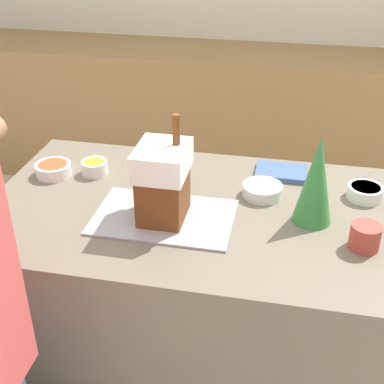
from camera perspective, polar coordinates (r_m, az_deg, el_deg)
The scene contains 11 objects.
back_cabinet_block at distance 3.79m, azimuth 7.29°, elevation 7.58°, with size 6.00×0.60×0.94m.
kitchen_island at distance 2.09m, azimuth 2.11°, elevation -13.03°, with size 1.56×0.85×0.95m.
baking_tray at distance 1.75m, azimuth -3.01°, elevation -2.69°, with size 0.46×0.30×0.01m.
gingerbread_house at distance 1.68m, azimuth -3.12°, elevation 1.21°, with size 0.16×0.20×0.35m.
decorative_tree at distance 1.71m, azimuth 13.11°, elevation 1.31°, with size 0.13×0.13×0.30m.
candy_bowl_front_corner at distance 2.04m, azimuth -10.35°, elevation 2.65°, with size 0.10×0.10×0.05m.
candy_bowl_near_tray_right at distance 1.95m, azimuth 17.98°, elevation 0.03°, with size 0.12×0.12×0.05m.
candy_bowl_beside_tree at distance 1.88m, azimuth 7.52°, elevation 0.23°, with size 0.14×0.14×0.04m.
candy_bowl_far_left at distance 2.07m, azimuth -14.58°, elevation 2.39°, with size 0.13×0.13×0.05m.
cookbook at distance 2.04m, azimuth 9.48°, elevation 2.11°, with size 0.19×0.14×0.02m.
mug at distance 1.68m, azimuth 17.97°, elevation -4.55°, with size 0.09×0.09×0.08m.
Camera 1 is at (0.23, -1.51, 1.90)m, focal length 50.00 mm.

